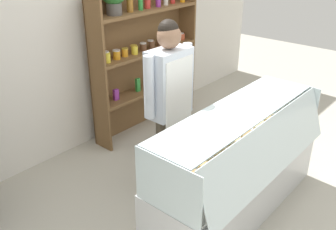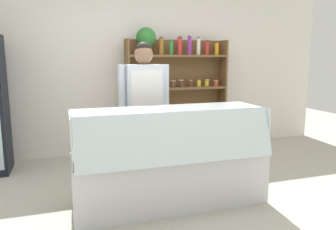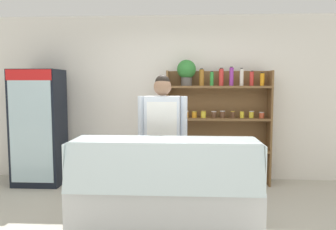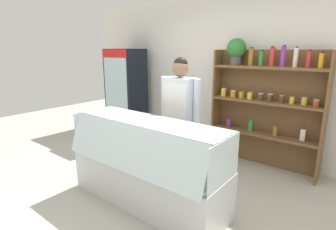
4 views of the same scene
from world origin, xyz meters
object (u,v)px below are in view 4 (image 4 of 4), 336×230
at_px(deli_display_case, 147,177).
at_px(shop_clerk, 180,109).
at_px(drinks_fridge, 126,93).
at_px(shelving_unit, 261,96).

height_order(deli_display_case, shop_clerk, shop_clerk).
bearing_deg(drinks_fridge, shop_clerk, -23.74).
height_order(shelving_unit, deli_display_case, shelving_unit).
distance_m(drinks_fridge, shop_clerk, 2.21).
bearing_deg(deli_display_case, shop_clerk, 95.62).
relative_size(drinks_fridge, deli_display_case, 0.92).
relative_size(shelving_unit, deli_display_case, 1.00).
relative_size(drinks_fridge, shop_clerk, 1.07).
bearing_deg(shop_clerk, shelving_unit, 56.83).
xyz_separation_m(drinks_fridge, shop_clerk, (2.02, -0.89, 0.10)).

